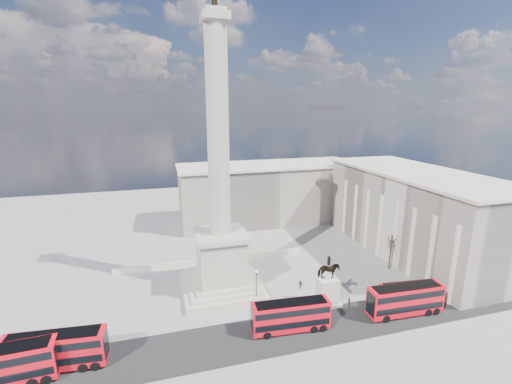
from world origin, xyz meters
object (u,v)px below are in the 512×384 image
at_px(equestrian_statue, 327,288).
at_px(nelsons_column, 220,221).
at_px(pedestrian_standing, 349,302).
at_px(red_bus_a, 56,351).
at_px(red_bus_c, 406,300).
at_px(red_bus_d, 410,294).
at_px(red_bus_b, 291,316).
at_px(pedestrian_crossing, 301,285).
at_px(pedestrian_walking, 383,289).
at_px(red_bus_e, 0,367).
at_px(victorian_lamp, 256,283).

bearing_deg(equestrian_statue, nelsons_column, 148.36).
relative_size(equestrian_statue, pedestrian_standing, 5.27).
relative_size(red_bus_a, pedestrian_standing, 7.37).
xyz_separation_m(red_bus_c, pedestrian_standing, (-7.49, 4.29, -1.77)).
relative_size(red_bus_d, equestrian_statue, 1.15).
xyz_separation_m(nelsons_column, pedestrian_standing, (19.19, -11.50, -12.08)).
bearing_deg(red_bus_b, red_bus_d, 6.47).
xyz_separation_m(nelsons_column, red_bus_b, (7.70, -14.74, -10.46)).
bearing_deg(equestrian_statue, pedestrian_standing, -27.22).
distance_m(red_bus_c, pedestrian_crossing, 17.58).
xyz_separation_m(red_bus_d, pedestrian_standing, (-9.81, 2.41, -1.28)).
xyz_separation_m(red_bus_a, pedestrian_walking, (50.78, 4.72, -1.77)).
relative_size(red_bus_a, pedestrian_walking, 7.61).
bearing_deg(red_bus_c, nelsons_column, 151.92).
relative_size(red_bus_d, pedestrian_standing, 6.07).
bearing_deg(equestrian_statue, red_bus_d, -17.27).
xyz_separation_m(red_bus_a, red_bus_b, (31.19, -0.81, -0.11)).
height_order(nelsons_column, red_bus_e, nelsons_column).
bearing_deg(red_bus_b, red_bus_e, -174.84).
distance_m(red_bus_a, red_bus_b, 31.20).
bearing_deg(red_bus_d, red_bus_a, -174.15).
xyz_separation_m(nelsons_column, pedestrian_crossing, (13.74, -4.02, -12.07)).
relative_size(nelsons_column, pedestrian_standing, 29.90).
distance_m(red_bus_c, red_bus_d, 3.03).
bearing_deg(pedestrian_crossing, pedestrian_walking, -154.09).
bearing_deg(red_bus_d, victorian_lamp, 167.73).
bearing_deg(red_bus_a, red_bus_e, -161.04).
distance_m(nelsons_column, pedestrian_walking, 31.24).
distance_m(red_bus_e, equestrian_statue, 45.35).
height_order(red_bus_c, equestrian_statue, equestrian_statue).
distance_m(nelsons_column, pedestrian_standing, 25.42).
bearing_deg(victorian_lamp, nelsons_column, 128.77).
distance_m(red_bus_e, pedestrian_standing, 48.37).
xyz_separation_m(equestrian_statue, pedestrian_standing, (3.16, -1.63, -2.25)).
relative_size(victorian_lamp, pedestrian_crossing, 3.48).
distance_m(red_bus_b, victorian_lamp, 9.25).
distance_m(red_bus_a, red_bus_d, 52.49).
xyz_separation_m(red_bus_c, victorian_lamp, (-21.85, 9.78, 0.87)).
distance_m(pedestrian_walking, pedestrian_standing, 8.42).
relative_size(red_bus_a, red_bus_b, 1.05).
bearing_deg(pedestrian_standing, victorian_lamp, -19.15).
distance_m(red_bus_a, equestrian_statue, 39.72).
bearing_deg(victorian_lamp, red_bus_a, -164.37).
height_order(red_bus_c, red_bus_e, red_bus_e).
xyz_separation_m(red_bus_b, pedestrian_walking, (19.59, 5.54, -1.65)).
distance_m(equestrian_statue, pedestrian_crossing, 6.67).
xyz_separation_m(red_bus_b, equestrian_statue, (8.33, 4.87, 0.62)).
bearing_deg(victorian_lamp, pedestrian_crossing, 12.58).
relative_size(red_bus_d, red_bus_e, 0.82).
distance_m(red_bus_b, equestrian_statue, 9.67).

